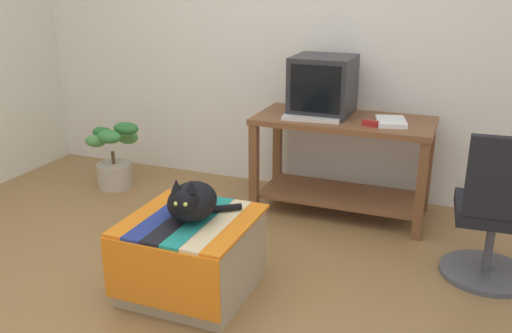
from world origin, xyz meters
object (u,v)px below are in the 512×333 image
(book, at_px, (391,122))
(stapler, at_px, (370,123))
(tv_monitor, at_px, (323,86))
(cat, at_px, (192,201))
(office_chair, at_px, (495,218))
(ottoman_with_blanket, at_px, (192,255))
(desk, at_px, (342,150))
(potted_plant, at_px, (114,157))
(keyboard, at_px, (312,118))

(book, xyz_separation_m, stapler, (-0.12, -0.11, 0.00))
(tv_monitor, relative_size, stapler, 3.96)
(cat, distance_m, office_chair, 1.68)
(ottoman_with_blanket, bearing_deg, stapler, 59.48)
(tv_monitor, bearing_deg, office_chair, -31.22)
(desk, height_order, tv_monitor, tv_monitor)
(potted_plant, xyz_separation_m, stapler, (2.06, 0.03, 0.48))
(stapler, bearing_deg, book, -33.98)
(ottoman_with_blanket, height_order, office_chair, office_chair)
(office_chair, bearing_deg, desk, -36.45)
(stapler, bearing_deg, ottoman_with_blanket, 162.71)
(ottoman_with_blanket, height_order, stapler, stapler)
(book, xyz_separation_m, ottoman_with_blanket, (-0.83, -1.32, -0.51))
(keyboard, relative_size, office_chair, 0.45)
(book, distance_m, potted_plant, 2.23)
(book, relative_size, stapler, 2.43)
(ottoman_with_blanket, xyz_separation_m, potted_plant, (-1.34, 1.19, 0.04))
(keyboard, relative_size, ottoman_with_blanket, 0.59)
(desk, bearing_deg, stapler, -36.02)
(ottoman_with_blanket, bearing_deg, keyboard, 76.13)
(book, bearing_deg, tv_monitor, 151.81)
(tv_monitor, xyz_separation_m, keyboard, (-0.02, -0.21, -0.19))
(cat, bearing_deg, stapler, 49.16)
(cat, relative_size, stapler, 3.72)
(book, height_order, stapler, stapler)
(desk, distance_m, book, 0.41)
(tv_monitor, xyz_separation_m, book, (0.51, -0.12, -0.19))
(desk, distance_m, potted_plant, 1.87)
(ottoman_with_blanket, bearing_deg, office_chair, 25.47)
(keyboard, relative_size, stapler, 3.64)
(desk, distance_m, ottoman_with_blanket, 1.48)
(tv_monitor, relative_size, potted_plant, 0.77)
(book, bearing_deg, cat, -136.50)
(tv_monitor, height_order, potted_plant, tv_monitor)
(keyboard, bearing_deg, tv_monitor, 79.79)
(desk, xyz_separation_m, tv_monitor, (-0.18, 0.08, 0.43))
(keyboard, bearing_deg, stapler, -8.37)
(desk, relative_size, potted_plant, 2.21)
(desk, xyz_separation_m, office_chair, (1.02, -0.64, -0.10))
(tv_monitor, height_order, stapler, tv_monitor)
(keyboard, height_order, cat, keyboard)
(cat, relative_size, potted_plant, 0.73)
(book, bearing_deg, ottoman_with_blanket, -137.01)
(desk, xyz_separation_m, book, (0.33, -0.04, 0.25))
(office_chair, bearing_deg, stapler, -35.47)
(desk, distance_m, stapler, 0.36)
(potted_plant, height_order, stapler, stapler)
(tv_monitor, height_order, keyboard, tv_monitor)
(cat, xyz_separation_m, office_chair, (1.50, 0.73, -0.16))
(keyboard, bearing_deg, cat, -108.94)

